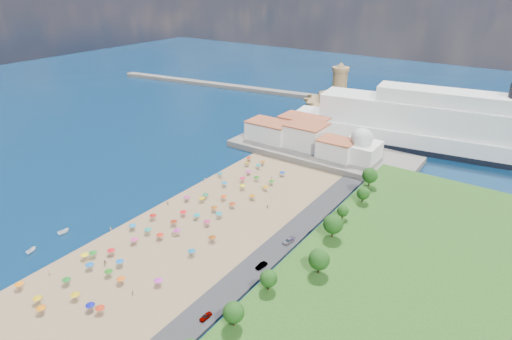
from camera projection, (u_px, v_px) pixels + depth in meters
The scene contains 13 objects.
ground at pixel (209, 210), 160.14m from camera, with size 700.00×700.00×0.00m, color #071938.
terrace at pixel (322, 151), 208.87m from camera, with size 90.00×36.00×3.00m, color #59544C.
jetty at pixel (315, 125), 246.54m from camera, with size 18.00×70.00×2.40m, color #59544C.
breakwater at pixel (229, 86), 330.85m from camera, with size 200.00×7.00×2.60m, color #59544C.
waterfront_buildings at pixel (300, 134), 213.45m from camera, with size 57.00×29.00×11.00m.
domed_building at pixel (361, 147), 193.91m from camera, with size 16.00×16.00×15.00m.
fortress at pixel (338, 104), 266.67m from camera, with size 40.00×40.00×32.40m.
cruise_ship at pixel (457, 131), 207.76m from camera, with size 170.03×47.97×36.78m.
beach_parasols at pixel (186, 216), 151.47m from camera, with size 33.25×114.14×2.20m.
beachgoers at pixel (194, 211), 157.40m from camera, with size 36.69×99.51×1.80m.
moored_boats at pixel (50, 240), 140.52m from camera, with size 3.54×16.27×1.57m.
parked_cars at pixel (263, 264), 128.00m from camera, with size 2.70×45.52×1.38m.
hillside_trees at pixel (317, 238), 124.89m from camera, with size 14.09×106.69×7.84m.
Camera 1 is at (93.78, -104.55, 80.29)m, focal length 30.00 mm.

